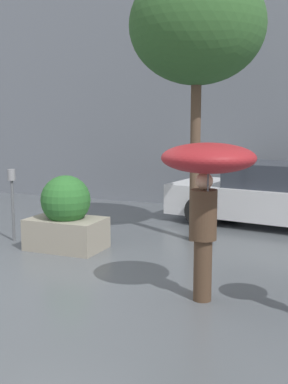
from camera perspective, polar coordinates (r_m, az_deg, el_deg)
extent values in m
plane|color=#51565B|center=(6.77, -10.33, -10.39)|extent=(40.00, 40.00, 0.00)
cube|color=slate|center=(12.39, 6.31, 12.27)|extent=(18.00, 0.30, 6.00)
cube|color=gray|center=(8.32, -9.17, -4.88)|extent=(1.26, 0.82, 0.53)
sphere|color=#286028|center=(8.21, -9.27, -0.95)|extent=(0.84, 0.84, 0.84)
cylinder|color=#473323|center=(5.94, 6.96, -9.15)|extent=(0.22, 0.22, 0.76)
cylinder|color=#473323|center=(5.77, 7.08, -2.68)|extent=(0.32, 0.32, 0.60)
sphere|color=tan|center=(5.71, 7.16, 1.31)|extent=(0.21, 0.21, 0.21)
cylinder|color=#4C4C51|center=(5.58, 7.59, 0.66)|extent=(0.02, 0.02, 0.66)
ellipsoid|color=maroon|center=(5.54, 7.65, 4.03)|extent=(1.09, 1.09, 0.35)
cube|color=silver|center=(10.41, 15.74, -1.14)|extent=(4.72, 2.42, 0.64)
cube|color=#2D333D|center=(10.34, 15.86, 1.96)|extent=(2.22, 1.80, 0.50)
cylinder|color=black|center=(10.07, 6.63, -2.25)|extent=(0.64, 0.30, 0.62)
cylinder|color=black|center=(11.71, 10.27, -0.81)|extent=(0.64, 0.30, 0.62)
cylinder|color=brown|center=(8.63, 6.08, 4.40)|extent=(0.18, 0.18, 3.13)
ellipsoid|color=#2D5628|center=(8.76, 6.32, 18.99)|extent=(2.35, 2.35, 2.00)
cylinder|color=#595B60|center=(9.01, -15.27, -2.17)|extent=(0.05, 0.05, 1.11)
cylinder|color=gray|center=(8.91, -15.44, 1.98)|extent=(0.14, 0.14, 0.20)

